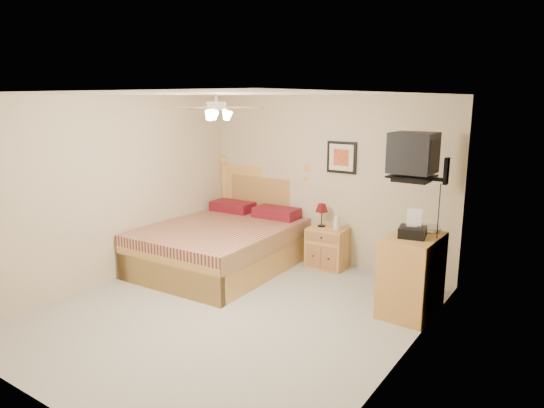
# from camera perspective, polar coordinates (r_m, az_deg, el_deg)

# --- Properties ---
(floor) EXTENTS (4.50, 4.50, 0.00)m
(floor) POSITION_cam_1_polar(r_m,az_deg,el_deg) (5.86, -4.67, -12.51)
(floor) COLOR #A19D91
(floor) RESTS_ON ground
(ceiling) EXTENTS (4.00, 4.50, 0.04)m
(ceiling) POSITION_cam_1_polar(r_m,az_deg,el_deg) (5.32, -5.15, 12.76)
(ceiling) COLOR white
(ceiling) RESTS_ON ground
(wall_back) EXTENTS (4.00, 0.04, 2.50)m
(wall_back) POSITION_cam_1_polar(r_m,az_deg,el_deg) (7.30, 6.27, 2.75)
(wall_back) COLOR #C3B08F
(wall_back) RESTS_ON ground
(wall_front) EXTENTS (4.00, 0.04, 2.50)m
(wall_front) POSITION_cam_1_polar(r_m,az_deg,el_deg) (4.03, -25.57, -6.31)
(wall_front) COLOR #C3B08F
(wall_front) RESTS_ON ground
(wall_left) EXTENTS (0.04, 4.50, 2.50)m
(wall_left) POSITION_cam_1_polar(r_m,az_deg,el_deg) (6.87, -18.00, 1.61)
(wall_left) COLOR #C3B08F
(wall_left) RESTS_ON ground
(wall_right) EXTENTS (0.04, 4.50, 2.50)m
(wall_right) POSITION_cam_1_polar(r_m,az_deg,el_deg) (4.50, 15.35, -3.63)
(wall_right) COLOR #C3B08F
(wall_right) RESTS_ON ground
(bed) EXTENTS (1.87, 2.40, 1.52)m
(bed) POSITION_cam_1_polar(r_m,az_deg,el_deg) (7.09, -6.04, -1.61)
(bed) COLOR tan
(bed) RESTS_ON ground
(nightstand) EXTENTS (0.58, 0.44, 0.60)m
(nightstand) POSITION_cam_1_polar(r_m,az_deg,el_deg) (7.23, 6.51, -5.12)
(nightstand) COLOR #B78041
(nightstand) RESTS_ON ground
(table_lamp) EXTENTS (0.25, 0.25, 0.35)m
(table_lamp) POSITION_cam_1_polar(r_m,az_deg,el_deg) (7.18, 5.86, -1.29)
(table_lamp) COLOR #5D0E12
(table_lamp) RESTS_ON nightstand
(lotion_bottle) EXTENTS (0.13, 0.13, 0.26)m
(lotion_bottle) POSITION_cam_1_polar(r_m,az_deg,el_deg) (7.01, 7.62, -2.02)
(lotion_bottle) COLOR silver
(lotion_bottle) RESTS_ON nightstand
(framed_picture) EXTENTS (0.46, 0.04, 0.46)m
(framed_picture) POSITION_cam_1_polar(r_m,az_deg,el_deg) (7.11, 8.20, 5.45)
(framed_picture) COLOR black
(framed_picture) RESTS_ON wall_back
(dresser) EXTENTS (0.58, 0.81, 0.93)m
(dresser) POSITION_cam_1_polar(r_m,az_deg,el_deg) (5.86, 16.10, -8.01)
(dresser) COLOR #B87836
(dresser) RESTS_ON ground
(fax_machine) EXTENTS (0.34, 0.36, 0.31)m
(fax_machine) POSITION_cam_1_polar(r_m,az_deg,el_deg) (5.62, 16.26, -2.27)
(fax_machine) COLOR black
(fax_machine) RESTS_ON dresser
(magazine_lower) EXTENTS (0.20, 0.26, 0.02)m
(magazine_lower) POSITION_cam_1_polar(r_m,az_deg,el_deg) (5.98, 17.09, -2.84)
(magazine_lower) COLOR #B6A692
(magazine_lower) RESTS_ON dresser
(magazine_upper) EXTENTS (0.28, 0.32, 0.02)m
(magazine_upper) POSITION_cam_1_polar(r_m,az_deg,el_deg) (6.00, 17.34, -2.58)
(magazine_upper) COLOR gray
(magazine_upper) RESTS_ON magazine_lower
(wall_tv) EXTENTS (0.56, 0.46, 0.58)m
(wall_tv) POSITION_cam_1_polar(r_m,az_deg,el_deg) (5.73, 17.70, 5.28)
(wall_tv) COLOR black
(wall_tv) RESTS_ON wall_right
(ceiling_fan) EXTENTS (1.14, 1.14, 0.28)m
(ceiling_fan) POSITION_cam_1_polar(r_m,az_deg,el_deg) (5.16, -6.55, 11.20)
(ceiling_fan) COLOR white
(ceiling_fan) RESTS_ON ceiling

